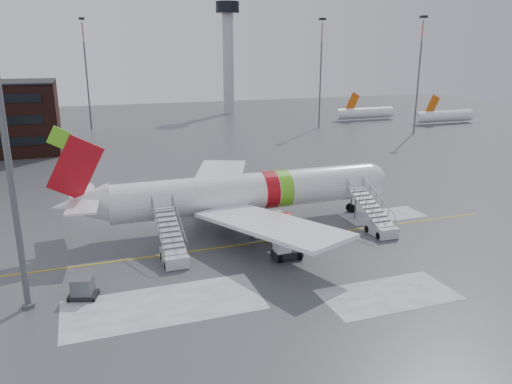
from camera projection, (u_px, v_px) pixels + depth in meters
name	position (u px, v px, depth m)	size (l,w,h in m)	color
ground	(210.00, 245.00, 46.47)	(260.00, 260.00, 0.00)	#494C4F
airliner	(241.00, 193.00, 50.79)	(35.03, 32.97, 11.18)	white
airstair_fwd	(377.00, 222.00, 49.40)	(2.05, 7.70, 3.48)	silver
airstair_aft	(173.00, 248.00, 42.86)	(2.05, 7.70, 3.48)	#BABCC2
pushback_tug	(285.00, 252.00, 43.23)	(2.55, 1.91, 1.46)	black
uld_container	(83.00, 289.00, 36.29)	(2.32, 1.97, 1.62)	black
light_mast_near	(0.00, 102.00, 31.28)	(1.20, 1.20, 27.88)	#595B60
control_tower	(228.00, 45.00, 137.05)	(6.40, 6.40, 30.00)	#B2B5BA
light_mast_far_ne	(321.00, 67.00, 112.35)	(1.20, 1.20, 24.25)	#595B60
light_mast_far_n	(86.00, 67.00, 110.79)	(1.20, 1.20, 24.25)	#595B60
light_mast_far_e	(419.00, 68.00, 104.80)	(1.20, 1.20, 24.25)	#595B60
distant_aircraft	(389.00, 122.00, 124.54)	(35.00, 18.00, 8.00)	#D8590C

